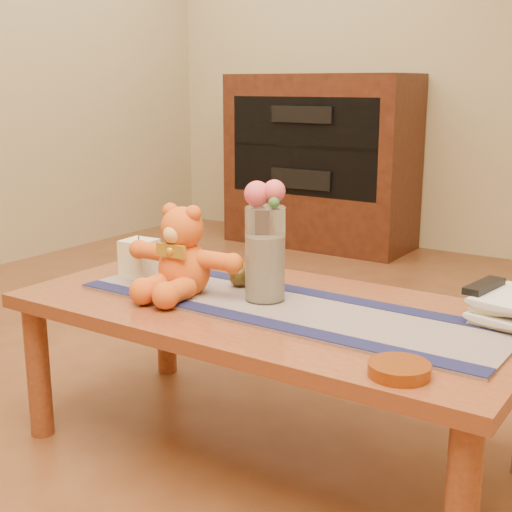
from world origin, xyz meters
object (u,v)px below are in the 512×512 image
Objects in this scene: bronze_ball at (240,276)px; tv_remote at (484,286)px; teddy_bear at (184,251)px; book_bottom at (484,313)px; amber_dish at (399,370)px; glass_vase at (265,254)px; pillar_candle at (139,258)px.

tv_remote is at bearing 11.39° from bronze_ball.
teddy_bear is at bearing -126.64° from bronze_ball.
tv_remote reaches higher than bronze_ball.
teddy_bear is 0.19m from bronze_ball.
book_bottom is (0.77, 0.28, -0.12)m from teddy_bear.
teddy_bear is 0.77m from amber_dish.
bronze_ball is at bearing 152.93° from glass_vase.
glass_vase is at bearing -27.07° from bronze_ball.
pillar_candle is 1.02m from tv_remote.
amber_dish is at bearing -27.95° from glass_vase.
glass_vase is at bearing -150.66° from tv_remote.
glass_vase is (0.46, 0.01, 0.07)m from pillar_candle.
glass_vase reaches higher than tv_remote.
tv_remote is at bearing 20.70° from glass_vase.
amber_dish is at bearing -18.48° from teddy_bear.
tv_remote is (-0.00, -0.01, 0.07)m from book_bottom.
amber_dish reaches higher than book_bottom.
pillar_candle reaches higher than bronze_ball.
glass_vase is 3.98× the size of bronze_ball.
book_bottom is at bearing 90.00° from tv_remote.
teddy_bear is 2.72× the size of amber_dish.
glass_vase is at bearing 152.05° from amber_dish.
glass_vase is 1.17× the size of book_bottom.
glass_vase is at bearing 12.59° from teddy_bear.
pillar_candle is at bearing 162.23° from teddy_bear.
glass_vase reaches higher than bronze_ball.
pillar_candle is 0.44× the size of glass_vase.
teddy_bear reaches higher than bronze_ball.
book_bottom is at bearing 16.75° from teddy_bear.
pillar_candle is 0.51× the size of book_bottom.
tv_remote is at bearing 11.80° from pillar_candle.
book_bottom is (0.67, 0.15, -0.03)m from bronze_ball.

